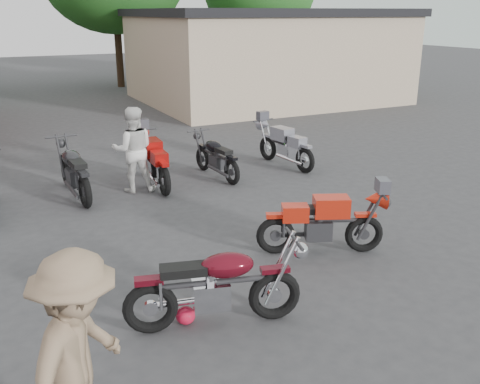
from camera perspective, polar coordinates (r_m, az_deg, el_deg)
name	(u,v)px	position (r m, az deg, el deg)	size (l,w,h in m)	color
ground	(251,302)	(7.24, 1.17, -11.67)	(90.00, 90.00, 0.00)	#363639
stucco_building	(265,59)	(23.56, 2.64, 14.03)	(10.00, 8.00, 3.50)	gray
tree_3	(259,9)	(31.31, 2.05, 18.94)	(6.08, 6.08, 7.60)	#144D19
vintage_motorcycle	(217,281)	(6.48, -2.46, -9.45)	(2.09, 0.69, 1.21)	#4E0914
sportbike	(323,220)	(8.48, 8.86, -2.94)	(1.95, 0.64, 1.13)	red
helmet	(186,315)	(6.78, -5.83, -12.97)	(0.24, 0.24, 0.22)	red
person_light	(133,150)	(11.47, -11.32, 4.44)	(0.88, 0.69, 1.81)	silver
person_tan	(80,360)	(4.75, -16.69, -16.79)	(1.24, 0.71, 1.92)	#8A6F55
row_bike_3	(74,168)	(11.50, -17.32, 2.47)	(2.12, 0.70, 1.23)	black
row_bike_4	(154,159)	(11.86, -9.19, 3.53)	(2.08, 0.69, 1.21)	#AB110E
row_bike_5	(216,155)	(12.34, -2.60, 4.02)	(1.85, 0.61, 1.07)	black
row_bike_6	(285,143)	(13.27, 4.81, 5.18)	(1.97, 0.65, 1.15)	gray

